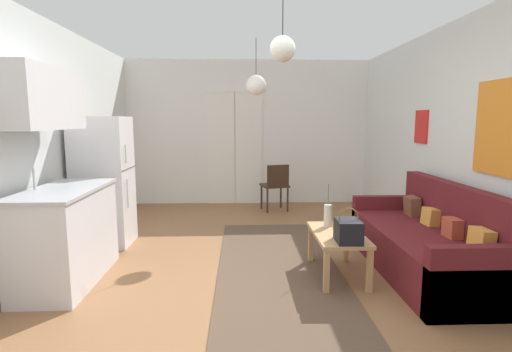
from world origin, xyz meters
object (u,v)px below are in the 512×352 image
object	(u,v)px
handbag	(348,230)
pendant_lamp_far	(256,85)
coffee_table	(338,239)
bamboo_vase	(328,215)
refrigerator	(104,182)
pendant_lamp_near	(283,49)
couch	(429,245)
accent_chair	(276,184)

from	to	relation	value
handbag	pendant_lamp_far	world-z (taller)	pendant_lamp_far
coffee_table	bamboo_vase	world-z (taller)	bamboo_vase
coffee_table	pendant_lamp_far	world-z (taller)	pendant_lamp_far
refrigerator	pendant_lamp_near	size ratio (longest dim) A/B	2.61
handbag	pendant_lamp_far	bearing A→B (deg)	111.84
bamboo_vase	pendant_lamp_far	size ratio (longest dim) A/B	0.60
couch	pendant_lamp_far	xyz separation A→B (m)	(-1.70, 1.59, 1.72)
couch	accent_chair	bearing A→B (deg)	115.44
refrigerator	couch	bearing A→B (deg)	-16.59
couch	bamboo_vase	distance (m)	1.05
coffee_table	pendant_lamp_far	distance (m)	2.43
accent_chair	pendant_lamp_far	size ratio (longest dim) A/B	1.08
bamboo_vase	refrigerator	world-z (taller)	refrigerator
coffee_table	refrigerator	distance (m)	2.91
coffee_table	refrigerator	world-z (taller)	refrigerator
coffee_table	pendant_lamp_far	size ratio (longest dim) A/B	1.18
coffee_table	bamboo_vase	xyz separation A→B (m)	(-0.05, 0.24, 0.18)
pendant_lamp_far	accent_chair	bearing A→B (deg)	72.43
bamboo_vase	coffee_table	bearing A→B (deg)	-77.45
bamboo_vase	handbag	bearing A→B (deg)	-82.11
couch	pendant_lamp_near	size ratio (longest dim) A/B	3.40
couch	refrigerator	xyz separation A→B (m)	(-3.60, 1.07, 0.51)
bamboo_vase	accent_chair	world-z (taller)	bamboo_vase
refrigerator	coffee_table	bearing A→B (deg)	-22.89
coffee_table	pendant_lamp_near	bearing A→B (deg)	-142.21
pendant_lamp_near	handbag	bearing A→B (deg)	16.32
pendant_lamp_far	handbag	bearing A→B (deg)	-68.16
couch	handbag	bearing A→B (deg)	-159.90
refrigerator	pendant_lamp_far	world-z (taller)	pendant_lamp_far
accent_chair	bamboo_vase	bearing A→B (deg)	82.89
accent_chair	pendant_lamp_near	xyz separation A→B (m)	(-0.24, -3.31, 1.65)
handbag	bamboo_vase	bearing A→B (deg)	97.89
pendant_lamp_near	pendant_lamp_far	xyz separation A→B (m)	(-0.13, 2.11, -0.11)
pendant_lamp_near	pendant_lamp_far	world-z (taller)	same
coffee_table	accent_chair	bearing A→B (deg)	97.52
coffee_table	handbag	bearing A→B (deg)	-85.97
handbag	accent_chair	xyz separation A→B (m)	(-0.39, 3.12, -0.08)
handbag	refrigerator	distance (m)	3.04
handbag	accent_chair	world-z (taller)	accent_chair
couch	pendant_lamp_far	bearing A→B (deg)	136.98
handbag	refrigerator	world-z (taller)	refrigerator
couch	bamboo_vase	xyz separation A→B (m)	(-1.00, 0.19, 0.27)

